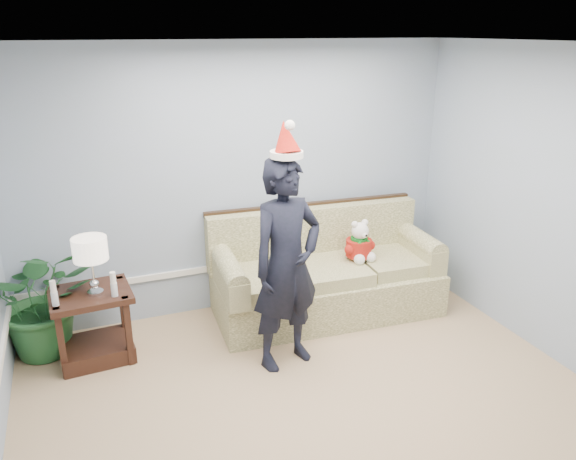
{
  "coord_description": "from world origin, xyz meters",
  "views": [
    {
      "loc": [
        -1.55,
        -2.77,
        2.79
      ],
      "look_at": [
        0.14,
        1.55,
        1.12
      ],
      "focal_mm": 35.0,
      "sensor_mm": 36.0,
      "label": 1
    }
  ],
  "objects_px": {
    "sofa": "(324,276)",
    "teddy_bear": "(359,245)",
    "table_lamp": "(90,251)",
    "man": "(287,265)",
    "houseplant": "(43,299)",
    "side_table": "(95,332)"
  },
  "relations": [
    {
      "from": "table_lamp",
      "to": "houseplant",
      "type": "relative_size",
      "value": 0.49
    },
    {
      "from": "houseplant",
      "to": "side_table",
      "type": "bearing_deg",
      "value": -34.62
    },
    {
      "from": "houseplant",
      "to": "man",
      "type": "xyz_separation_m",
      "value": [
        1.96,
        -0.94,
        0.4
      ]
    },
    {
      "from": "table_lamp",
      "to": "sofa",
      "type": "bearing_deg",
      "value": 4.06
    },
    {
      "from": "man",
      "to": "houseplant",
      "type": "bearing_deg",
      "value": 139.41
    },
    {
      "from": "sofa",
      "to": "teddy_bear",
      "type": "xyz_separation_m",
      "value": [
        0.33,
        -0.12,
        0.34
      ]
    },
    {
      "from": "side_table",
      "to": "houseplant",
      "type": "xyz_separation_m",
      "value": [
        -0.39,
        0.27,
        0.27
      ]
    },
    {
      "from": "sofa",
      "to": "man",
      "type": "xyz_separation_m",
      "value": [
        -0.72,
        -0.77,
        0.55
      ]
    },
    {
      "from": "side_table",
      "to": "man",
      "type": "bearing_deg",
      "value": -22.95
    },
    {
      "from": "table_lamp",
      "to": "man",
      "type": "distance_m",
      "value": 1.64
    },
    {
      "from": "sofa",
      "to": "houseplant",
      "type": "relative_size",
      "value": 2.21
    },
    {
      "from": "side_table",
      "to": "table_lamp",
      "type": "height_order",
      "value": "table_lamp"
    },
    {
      "from": "table_lamp",
      "to": "side_table",
      "type": "bearing_deg",
      "value": 129.96
    },
    {
      "from": "side_table",
      "to": "teddy_bear",
      "type": "bearing_deg",
      "value": -0.32
    },
    {
      "from": "sofa",
      "to": "houseplant",
      "type": "height_order",
      "value": "sofa"
    },
    {
      "from": "teddy_bear",
      "to": "side_table",
      "type": "bearing_deg",
      "value": 172.69
    },
    {
      "from": "side_table",
      "to": "teddy_bear",
      "type": "height_order",
      "value": "teddy_bear"
    },
    {
      "from": "sofa",
      "to": "man",
      "type": "bearing_deg",
      "value": -129.65
    },
    {
      "from": "side_table",
      "to": "man",
      "type": "xyz_separation_m",
      "value": [
        1.57,
        -0.66,
        0.67
      ]
    },
    {
      "from": "table_lamp",
      "to": "man",
      "type": "bearing_deg",
      "value": -21.81
    },
    {
      "from": "table_lamp",
      "to": "teddy_bear",
      "type": "xyz_separation_m",
      "value": [
        2.57,
        0.04,
        -0.33
      ]
    },
    {
      "from": "houseplant",
      "to": "teddy_bear",
      "type": "bearing_deg",
      "value": -5.45
    }
  ]
}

